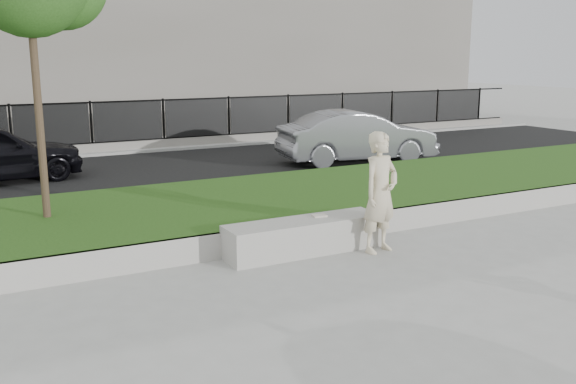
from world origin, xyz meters
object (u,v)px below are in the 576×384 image
man (380,193)px  book (320,216)px  stone_bench (304,236)px  car_silver (357,137)px

man → book: man is taller
stone_bench → book: 0.42m
stone_bench → book: book is taller
book → car_silver: bearing=60.6°
stone_bench → car_silver: (5.27, 6.34, 0.49)m
man → car_silver: (4.23, 6.82, -0.17)m
book → man: bearing=-28.8°
man → car_silver: size_ratio=0.43×
man → book: (-0.73, 0.56, -0.40)m
car_silver → book: bearing=150.6°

